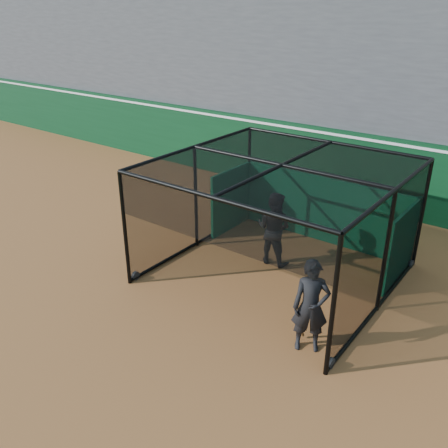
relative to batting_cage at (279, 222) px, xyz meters
The scene contains 6 objects.
ground 3.36m from the batting_cage, 110.73° to the right, with size 120.00×120.00×0.00m, color #93572A.
outfield_wall 5.77m from the batting_cage, 100.74° to the left, with size 50.00×0.50×2.50m.
grandstand 9.97m from the batting_cage, 96.49° to the left, with size 50.00×7.85×8.95m.
batting_cage is the anchor object (origin of this frame).
batter 0.77m from the batting_cage, 131.78° to the left, with size 0.95×0.74×1.96m, color black.
on_deck_player 2.96m from the batting_cage, 46.57° to the right, with size 0.85×0.77×1.95m.
Camera 1 is at (6.34, -6.34, 6.19)m, focal length 38.00 mm.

